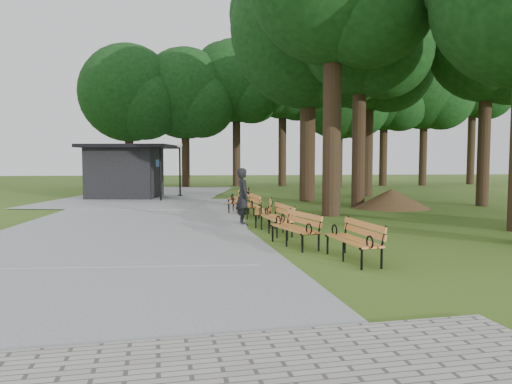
{
  "coord_description": "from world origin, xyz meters",
  "views": [
    {
      "loc": [
        -1.38,
        -14.58,
        2.19
      ],
      "look_at": [
        0.22,
        0.98,
        1.1
      ],
      "focal_mm": 33.08,
      "sensor_mm": 36.0,
      "label": 1
    }
  ],
  "objects": [
    {
      "name": "bench_5",
      "position": [
        -0.12,
        4.87,
        0.44
      ],
      "size": [
        1.11,
        2.0,
        0.88
      ],
      "primitive_type": null,
      "rotation": [
        0.0,
        0.0,
        -1.83
      ],
      "color": "orange",
      "rests_on": "ground"
    },
    {
      "name": "person",
      "position": [
        -0.21,
        1.05,
        0.95
      ],
      "size": [
        0.55,
        0.75,
        1.9
      ],
      "primitive_type": "imported",
      "rotation": [
        0.0,
        0.0,
        1.72
      ],
      "color": "black",
      "rests_on": "ground"
    },
    {
      "name": "bench_6",
      "position": [
        -0.0,
        6.78,
        0.44
      ],
      "size": [
        1.21,
        2.0,
        0.88
      ],
      "primitive_type": null,
      "rotation": [
        0.0,
        0.0,
        -1.89
      ],
      "color": "orange",
      "rests_on": "ground"
    },
    {
      "name": "lamp_post",
      "position": [
        -2.99,
        13.21,
        2.28
      ],
      "size": [
        0.32,
        0.32,
        3.18
      ],
      "color": "black",
      "rests_on": "ground"
    },
    {
      "name": "dirt_mound",
      "position": [
        6.79,
        5.65,
        0.44
      ],
      "size": [
        2.85,
        2.85,
        0.88
      ],
      "primitive_type": "cone",
      "color": "#47301C",
      "rests_on": "ground"
    },
    {
      "name": "lawn_tree_4",
      "position": [
        7.93,
        12.44,
        8.16
      ],
      "size": [
        6.45,
        6.45,
        11.46
      ],
      "color": "black",
      "rests_on": "ground"
    },
    {
      "name": "tree_backdrop",
      "position": [
        7.03,
        23.33,
        8.1
      ],
      "size": [
        36.21,
        9.52,
        16.2
      ],
      "primitive_type": null,
      "color": "black",
      "rests_on": "ground"
    },
    {
      "name": "path",
      "position": [
        -4.0,
        3.0,
        0.03
      ],
      "size": [
        12.0,
        38.0,
        0.06
      ],
      "primitive_type": "cube",
      "color": "gray",
      "rests_on": "ground"
    },
    {
      "name": "bench_3",
      "position": [
        0.44,
        0.98,
        0.44
      ],
      "size": [
        0.84,
        1.96,
        0.88
      ],
      "primitive_type": null,
      "rotation": [
        0.0,
        0.0,
        -1.68
      ],
      "color": "orange",
      "rests_on": "ground"
    },
    {
      "name": "bench_4",
      "position": [
        0.15,
        3.24,
        0.44
      ],
      "size": [
        0.9,
        1.97,
        0.88
      ],
      "primitive_type": null,
      "rotation": [
        0.0,
        0.0,
        -1.43
      ],
      "color": "orange",
      "rests_on": "ground"
    },
    {
      "name": "bench_0",
      "position": [
        1.72,
        -4.81,
        0.44
      ],
      "size": [
        0.95,
        1.98,
        0.88
      ],
      "primitive_type": null,
      "rotation": [
        0.0,
        0.0,
        -1.4
      ],
      "color": "orange",
      "rests_on": "ground"
    },
    {
      "name": "kiosk",
      "position": [
        -5.99,
        12.5,
        1.49
      ],
      "size": [
        5.29,
        4.75,
        2.99
      ],
      "primitive_type": null,
      "rotation": [
        0.0,
        0.0,
        -0.13
      ],
      "color": "black",
      "rests_on": "ground"
    },
    {
      "name": "lawn_tree_1",
      "position": [
        5.44,
        6.26,
        7.75
      ],
      "size": [
        5.51,
        5.51,
        10.57
      ],
      "color": "black",
      "rests_on": "ground"
    },
    {
      "name": "ground",
      "position": [
        0.0,
        0.0,
        0.0
      ],
      "size": [
        100.0,
        100.0,
        0.0
      ],
      "primitive_type": "plane",
      "color": "#375819",
      "rests_on": "ground"
    },
    {
      "name": "bench_1",
      "position": [
        0.79,
        -2.97,
        0.44
      ],
      "size": [
        1.18,
        2.0,
        0.88
      ],
      "primitive_type": null,
      "rotation": [
        0.0,
        0.0,
        -1.27
      ],
      "color": "orange",
      "rests_on": "ground"
    },
    {
      "name": "lawn_tree_2",
      "position": [
        3.8,
        9.64,
        8.73
      ],
      "size": [
        8.0,
        8.0,
        12.78
      ],
      "color": "black",
      "rests_on": "ground"
    },
    {
      "name": "bench_2",
      "position": [
        0.63,
        -0.87,
        0.44
      ],
      "size": [
        0.92,
        1.97,
        0.88
      ],
      "primitive_type": null,
      "rotation": [
        0.0,
        0.0,
        -1.42
      ],
      "color": "orange",
      "rests_on": "ground"
    },
    {
      "name": "lawn_tree_5",
      "position": [
        11.44,
        6.26,
        7.39
      ],
      "size": [
        5.2,
        5.2,
        10.05
      ],
      "color": "black",
      "rests_on": "ground"
    }
  ]
}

